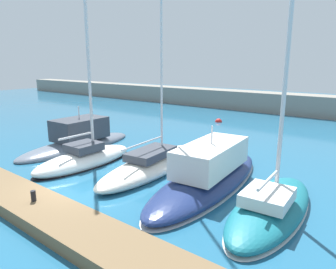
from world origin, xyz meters
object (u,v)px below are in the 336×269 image
motorboat_slate_nearest (79,140)px  sailboat_ivory_third (154,163)px  sailboat_white_second (85,157)px  motorboat_navy_fourth (209,173)px  dock_bollard (33,196)px  sailboat_teal_fifth (271,205)px  mooring_buoy_red (219,122)px

motorboat_slate_nearest → sailboat_ivory_third: 7.44m
motorboat_slate_nearest → sailboat_white_second: size_ratio=0.69×
motorboat_navy_fourth → dock_bollard: bearing=144.2°
motorboat_slate_nearest → sailboat_teal_fifth: size_ratio=0.64×
motorboat_navy_fourth → dock_bollard: 8.03m
sailboat_white_second → sailboat_ivory_third: bearing=-66.4°
motorboat_slate_nearest → dock_bollard: motorboat_slate_nearest is taller
motorboat_slate_nearest → sailboat_ivory_third: size_ratio=0.55×
sailboat_white_second → motorboat_navy_fourth: (7.51, 1.84, 0.16)m
sailboat_ivory_third → mooring_buoy_red: sailboat_ivory_third is taller
sailboat_white_second → sailboat_ivory_third: size_ratio=0.79×
motorboat_navy_fourth → sailboat_teal_fifth: size_ratio=0.71×
sailboat_ivory_third → motorboat_navy_fourth: size_ratio=1.63×
motorboat_slate_nearest → mooring_buoy_red: bearing=-14.1°
dock_bollard → sailboat_white_second: bearing=124.0°
motorboat_slate_nearest → motorboat_navy_fourth: size_ratio=0.89×
sailboat_white_second → sailboat_ivory_third: sailboat_ivory_third is taller
sailboat_white_second → sailboat_ivory_third: (3.90, 1.78, -0.00)m
sailboat_white_second → dock_bollard: 6.14m
dock_bollard → sailboat_teal_fifth: bearing=37.4°
motorboat_navy_fourth → mooring_buoy_red: bearing=22.3°
sailboat_white_second → sailboat_teal_fifth: 11.05m
motorboat_navy_fourth → mooring_buoy_red: motorboat_navy_fourth is taller
motorboat_slate_nearest → sailboat_white_second: bearing=-123.7°
sailboat_ivory_third → motorboat_slate_nearest: bearing=81.2°
motorboat_navy_fourth → sailboat_teal_fifth: (3.52, -1.11, -0.20)m
sailboat_ivory_third → sailboat_teal_fifth: 7.21m
motorboat_slate_nearest → motorboat_navy_fourth: 11.05m
motorboat_slate_nearest → mooring_buoy_red: (3.12, 14.83, -0.51)m
sailboat_ivory_third → dock_bollard: bearing=170.3°
sailboat_white_second → dock_bollard: sailboat_white_second is taller
sailboat_white_second → sailboat_teal_fifth: sailboat_teal_fifth is taller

